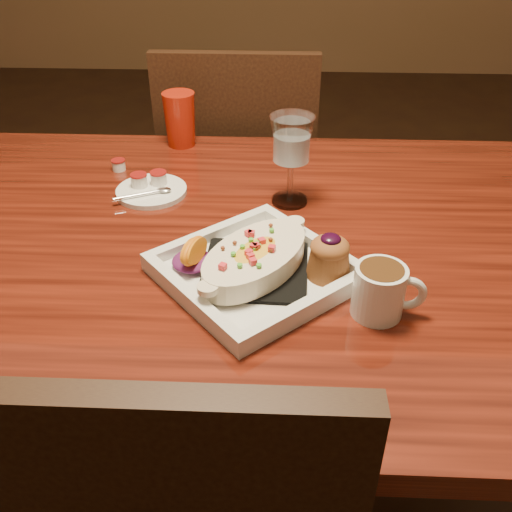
{
  "coord_description": "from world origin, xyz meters",
  "views": [
    {
      "loc": [
        0.11,
        -0.82,
        1.28
      ],
      "look_at": [
        0.08,
        -0.08,
        0.77
      ],
      "focal_mm": 40.0,
      "sensor_mm": 36.0,
      "label": 1
    }
  ],
  "objects_px": {
    "table": "(217,284)",
    "chair_far": "(241,192)",
    "goblet": "(292,144)",
    "coffee_mug": "(381,289)",
    "plate": "(262,263)",
    "saucer": "(150,189)",
    "red_tumbler": "(180,119)"
  },
  "relations": [
    {
      "from": "goblet",
      "to": "red_tumbler",
      "type": "height_order",
      "value": "goblet"
    },
    {
      "from": "coffee_mug",
      "to": "goblet",
      "type": "xyz_separation_m",
      "value": [
        -0.13,
        0.32,
        0.08
      ]
    },
    {
      "from": "goblet",
      "to": "coffee_mug",
      "type": "bearing_deg",
      "value": -68.71
    },
    {
      "from": "table",
      "to": "goblet",
      "type": "height_order",
      "value": "goblet"
    },
    {
      "from": "table",
      "to": "saucer",
      "type": "bearing_deg",
      "value": 131.28
    },
    {
      "from": "coffee_mug",
      "to": "red_tumbler",
      "type": "bearing_deg",
      "value": 126.7
    },
    {
      "from": "plate",
      "to": "red_tumbler",
      "type": "xyz_separation_m",
      "value": [
        -0.2,
        0.51,
        0.03
      ]
    },
    {
      "from": "chair_far",
      "to": "plate",
      "type": "distance_m",
      "value": 0.79
    },
    {
      "from": "coffee_mug",
      "to": "red_tumbler",
      "type": "height_order",
      "value": "red_tumbler"
    },
    {
      "from": "coffee_mug",
      "to": "goblet",
      "type": "relative_size",
      "value": 0.61
    },
    {
      "from": "plate",
      "to": "saucer",
      "type": "bearing_deg",
      "value": 89.51
    },
    {
      "from": "coffee_mug",
      "to": "goblet",
      "type": "height_order",
      "value": "goblet"
    },
    {
      "from": "coffee_mug",
      "to": "red_tumbler",
      "type": "distance_m",
      "value": 0.69
    },
    {
      "from": "saucer",
      "to": "red_tumbler",
      "type": "relative_size",
      "value": 1.14
    },
    {
      "from": "chair_far",
      "to": "red_tumbler",
      "type": "height_order",
      "value": "chair_far"
    },
    {
      "from": "plate",
      "to": "chair_far",
      "type": "bearing_deg",
      "value": 55.77
    },
    {
      "from": "chair_far",
      "to": "goblet",
      "type": "relative_size",
      "value": 5.45
    },
    {
      "from": "table",
      "to": "red_tumbler",
      "type": "bearing_deg",
      "value": 106.29
    },
    {
      "from": "table",
      "to": "plate",
      "type": "bearing_deg",
      "value": -50.98
    },
    {
      "from": "coffee_mug",
      "to": "saucer",
      "type": "bearing_deg",
      "value": 143.16
    },
    {
      "from": "table",
      "to": "red_tumbler",
      "type": "height_order",
      "value": "red_tumbler"
    },
    {
      "from": "goblet",
      "to": "plate",
      "type": "bearing_deg",
      "value": -100.24
    },
    {
      "from": "table",
      "to": "saucer",
      "type": "height_order",
      "value": "saucer"
    },
    {
      "from": "coffee_mug",
      "to": "saucer",
      "type": "relative_size",
      "value": 0.75
    },
    {
      "from": "chair_far",
      "to": "coffee_mug",
      "type": "relative_size",
      "value": 8.93
    },
    {
      "from": "chair_far",
      "to": "coffee_mug",
      "type": "xyz_separation_m",
      "value": [
        0.26,
        -0.81,
        0.28
      ]
    },
    {
      "from": "chair_far",
      "to": "saucer",
      "type": "relative_size",
      "value": 6.74
    },
    {
      "from": "saucer",
      "to": "red_tumbler",
      "type": "distance_m",
      "value": 0.24
    },
    {
      "from": "goblet",
      "to": "red_tumbler",
      "type": "distance_m",
      "value": 0.36
    },
    {
      "from": "table",
      "to": "chair_far",
      "type": "xyz_separation_m",
      "value": [
        -0.0,
        0.63,
        -0.15
      ]
    },
    {
      "from": "plate",
      "to": "goblet",
      "type": "relative_size",
      "value": 2.13
    },
    {
      "from": "chair_far",
      "to": "goblet",
      "type": "distance_m",
      "value": 0.62
    }
  ]
}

